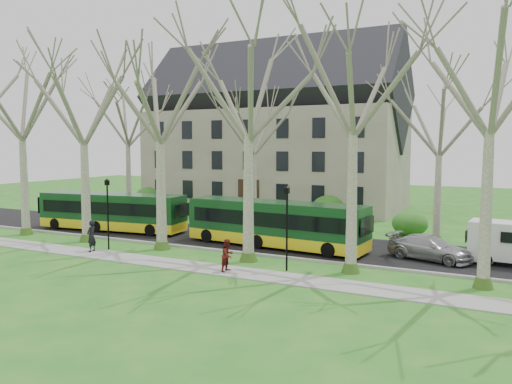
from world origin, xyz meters
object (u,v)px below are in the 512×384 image
sedan (430,248)px  pedestrian_b (228,255)px  bus_lead (112,211)px  pedestrian_a (91,236)px  bus_follow (275,223)px

sedan → pedestrian_b: pedestrian_b is taller
bus_lead → pedestrian_a: size_ratio=6.08×
bus_lead → bus_follow: size_ratio=0.97×
sedan → bus_lead: bearing=108.0°
bus_lead → pedestrian_b: (13.91, -6.82, -0.61)m
bus_lead → bus_follow: 13.49m
bus_follow → pedestrian_b: size_ratio=7.18×
bus_follow → sedan: bus_follow is taller
sedan → bus_follow: bearing=110.0°
pedestrian_a → bus_follow: bearing=116.0°
sedan → pedestrian_a: (-18.55, -6.76, 0.27)m
pedestrian_b → bus_lead: bearing=70.5°
pedestrian_a → pedestrian_b: size_ratio=1.15×
pedestrian_b → sedan: bearing=-44.0°
bus_follow → pedestrian_a: (-9.29, -6.27, -0.53)m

